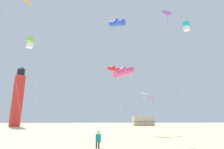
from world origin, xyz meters
TOP-DOWN VIEW (x-y plane):
  - kite_flyer_standing at (0.32, 6.53)m, footprint 0.36×0.53m
  - kite_box_cyan at (11.44, 13.72)m, footprint 3.09×2.58m
  - kite_diamond_white at (6.95, 19.10)m, footprint 1.32×1.32m
  - kite_diamond_magenta at (9.25, 22.62)m, footprint 1.31×1.30m
  - kite_box_lime at (-7.31, 12.83)m, footprint 1.99×2.46m
  - kite_tube_blue at (2.38, 12.84)m, footprint 3.73×3.97m
  - kite_diamond_orange at (-7.31, 10.88)m, footprint 3.51×2.48m
  - kite_diamond_violet at (7.70, 10.78)m, footprint 3.41×3.01m
  - kite_tube_rainbow at (2.83, 11.06)m, footprint 2.49×1.91m
  - kite_tube_scarlet at (2.86, 22.58)m, footprint 2.99×3.14m
  - lighthouse_distant at (-21.65, 45.52)m, footprint 2.80×2.80m
  - rv_van_tan at (14.49, 49.59)m, footprint 6.58×2.75m

SIDE VIEW (x-z plane):
  - kite_flyer_standing at x=0.32m, z-range 0.03..1.19m
  - rv_van_tan at x=14.49m, z-range -0.01..2.79m
  - kite_diamond_magenta at x=9.25m, z-range 2.41..7.99m
  - kite_diamond_white at x=6.95m, z-range 2.50..8.26m
  - kite_tube_rainbow at x=2.83m, z-range 2.92..10.15m
  - lighthouse_distant at x=-21.65m, z-range -0.56..16.24m
  - kite_box_lime at x=-7.31m, z-range 4.74..15.42m
  - kite_tube_scarlet at x=2.86m, z-range 4.72..15.56m
  - kite_diamond_violet at x=7.70m, z-range 5.89..19.53m
  - kite_tube_blue at x=2.38m, z-range 6.16..19.90m
  - kite_diamond_orange at x=-7.31m, z-range 6.11..20.30m
  - kite_box_cyan at x=11.44m, z-range 6.41..20.44m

